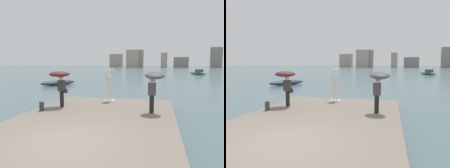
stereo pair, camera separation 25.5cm
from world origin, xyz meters
TOP-DOWN VIEW (x-y plane):
  - ground_plane at (0.00, 40.00)m, footprint 400.00×400.00m
  - pier at (0.00, 2.43)m, footprint 7.13×10.87m
  - statue_white_figure at (-0.20, 6.58)m, footprint 0.61×0.87m
  - onlooker_left at (-2.53, 4.57)m, footprint 1.23×1.23m
  - onlooker_right at (2.57, 4.30)m, footprint 0.99×1.03m
  - mooring_bollard at (-2.99, 3.42)m, footprint 0.23×0.23m
  - boat_near at (12.18, 47.96)m, footprint 4.16×5.32m
  - boat_far at (-9.79, 17.88)m, footprint 3.55×4.73m
  - distant_skyline at (-3.60, 134.79)m, footprint 73.01×14.23m

SIDE VIEW (x-z plane):
  - ground_plane at x=0.00m, z-range 0.00..0.00m
  - pier at x=0.00m, z-range 0.00..0.40m
  - boat_far at x=-9.79m, z-range 0.00..0.66m
  - boat_near at x=12.18m, z-range -0.20..1.13m
  - mooring_bollard at x=-2.99m, z-range 0.40..0.86m
  - statue_white_figure at x=-0.20m, z-range 0.33..2.46m
  - onlooker_right at x=2.57m, z-range 0.95..3.01m
  - onlooker_left at x=-2.53m, z-range 1.03..3.01m
  - distant_skyline at x=-3.60m, z-range -1.12..11.64m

